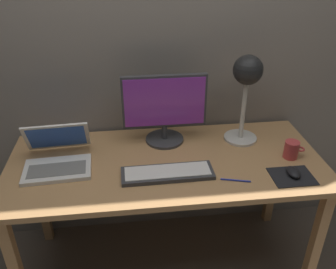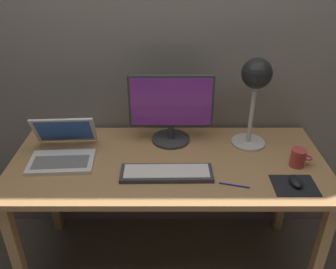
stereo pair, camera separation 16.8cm
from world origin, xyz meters
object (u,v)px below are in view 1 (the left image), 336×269
(keyboard_main, at_px, (167,173))
(laptop, at_px, (57,154))
(monitor, at_px, (164,107))
(mouse, at_px, (293,172))
(desk_lamp, at_px, (247,80))
(coffee_mug, at_px, (292,150))
(pen, at_px, (236,180))

(keyboard_main, relative_size, laptop, 1.31)
(monitor, relative_size, mouse, 4.67)
(keyboard_main, bearing_deg, desk_lamp, 33.11)
(desk_lamp, height_order, mouse, desk_lamp)
(laptop, bearing_deg, monitor, 16.16)
(coffee_mug, bearing_deg, desk_lamp, 133.84)
(keyboard_main, height_order, coffee_mug, coffee_mug)
(keyboard_main, bearing_deg, mouse, -7.28)
(monitor, distance_m, keyboard_main, 0.38)
(monitor, bearing_deg, keyboard_main, -93.96)
(keyboard_main, relative_size, desk_lamp, 0.92)
(keyboard_main, xyz_separation_m, pen, (0.31, -0.09, -0.01))
(keyboard_main, distance_m, laptop, 0.56)
(monitor, bearing_deg, desk_lamp, -4.81)
(keyboard_main, distance_m, desk_lamp, 0.63)
(mouse, xyz_separation_m, pen, (-0.28, -0.01, -0.02))
(coffee_mug, bearing_deg, laptop, 175.82)
(desk_lamp, xyz_separation_m, coffee_mug, (0.20, -0.21, -0.30))
(coffee_mug, bearing_deg, keyboard_main, -172.98)
(monitor, height_order, desk_lamp, desk_lamp)
(pen, bearing_deg, desk_lamp, 70.14)
(pen, bearing_deg, keyboard_main, 164.67)
(mouse, height_order, pen, mouse)
(monitor, bearing_deg, laptop, -163.84)
(laptop, relative_size, coffee_mug, 3.10)
(monitor, distance_m, mouse, 0.72)
(mouse, relative_size, coffee_mug, 0.88)
(monitor, xyz_separation_m, laptop, (-0.55, -0.16, -0.15))
(laptop, height_order, desk_lamp, desk_lamp)
(monitor, xyz_separation_m, mouse, (0.57, -0.40, -0.19))
(monitor, height_order, pen, monitor)
(monitor, relative_size, desk_lamp, 0.93)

